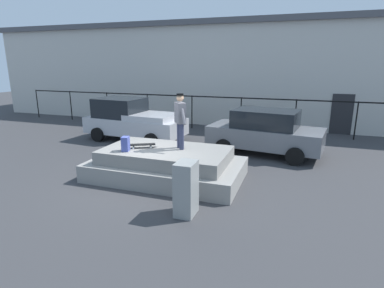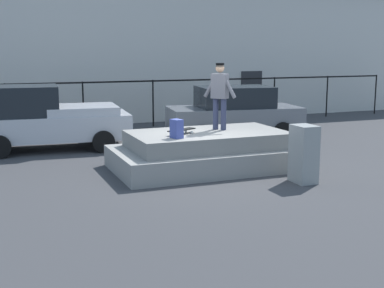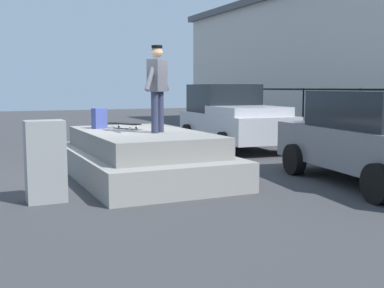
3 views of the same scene
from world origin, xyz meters
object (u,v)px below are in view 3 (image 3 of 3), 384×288
(car_silver_pickup_near, at_px, (232,116))
(skateboarder, at_px, (157,83))
(utility_box, at_px, (45,161))
(car_grey_sedan_mid, at_px, (377,137))
(skateboard, at_px, (124,124))
(backpack, at_px, (99,118))

(car_silver_pickup_near, bearing_deg, skateboarder, -44.73)
(car_silver_pickup_near, distance_m, utility_box, 7.84)
(skateboarder, xyz_separation_m, car_silver_pickup_near, (-3.88, 3.84, -0.95))
(car_silver_pickup_near, xyz_separation_m, utility_box, (4.90, -6.12, -0.29))
(skateboarder, relative_size, car_grey_sedan_mid, 0.37)
(skateboarder, relative_size, car_silver_pickup_near, 0.36)
(skateboarder, distance_m, skateboard, 1.47)
(skateboarder, relative_size, utility_box, 1.30)
(backpack, bearing_deg, car_silver_pickup_near, 12.42)
(skateboard, height_order, car_grey_sedan_mid, car_grey_sedan_mid)
(backpack, xyz_separation_m, utility_box, (2.47, -1.49, -0.50))
(skateboard, distance_m, backpack, 0.57)
(skateboarder, xyz_separation_m, utility_box, (1.02, -2.28, -1.24))
(skateboard, relative_size, utility_box, 0.63)
(skateboarder, bearing_deg, utility_box, -65.84)
(backpack, bearing_deg, skateboarder, -76.63)
(skateboarder, xyz_separation_m, car_grey_sedan_mid, (2.16, 3.52, -1.00))
(backpack, relative_size, utility_box, 0.34)
(skateboard, bearing_deg, car_silver_pickup_near, 123.23)
(skateboarder, bearing_deg, backpack, -151.35)
(skateboarder, height_order, backpack, skateboarder)
(car_grey_sedan_mid, bearing_deg, car_silver_pickup_near, 176.98)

